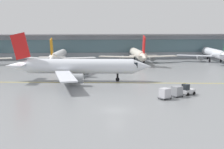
{
  "coord_description": "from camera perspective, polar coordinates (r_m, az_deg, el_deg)",
  "views": [
    {
      "loc": [
        -4.27,
        -45.53,
        12.77
      ],
      "look_at": [
        0.75,
        16.28,
        3.0
      ],
      "focal_mm": 49.43,
      "sensor_mm": 36.0,
      "label": 1
    }
  ],
  "objects": [
    {
      "name": "baggage_tug",
      "position": [
        59.55,
        13.78,
        -2.81
      ],
      "size": [
        2.95,
        2.57,
        2.1
      ],
      "rotation": [
        0.0,
        0.0,
        0.54
      ],
      "color": "silver",
      "rests_on": "ground_plane"
    },
    {
      "name": "terminal_concourse",
      "position": [
        125.54,
        -2.69,
        5.36
      ],
      "size": [
        219.37,
        11.0,
        9.6
      ],
      "color": "#8C939E",
      "rests_on": "ground_plane"
    },
    {
      "name": "gate_airplane_4",
      "position": [
        118.24,
        18.41,
        3.74
      ],
      "size": [
        27.59,
        29.82,
        9.87
      ],
      "rotation": [
        0.0,
        0.0,
        1.47
      ],
      "color": "silver",
      "rests_on": "ground_plane"
    },
    {
      "name": "taxiway_centreline_stripe",
      "position": [
        70.73,
        -5.82,
        -1.49
      ],
      "size": [
        109.36,
        12.58,
        0.01
      ],
      "primitive_type": "cube",
      "rotation": [
        0.0,
        0.0,
        -0.11
      ],
      "color": "yellow",
      "rests_on": "ground_plane"
    },
    {
      "name": "cargo_dolly_trailing",
      "position": [
        55.21,
        9.75,
        -3.43
      ],
      "size": [
        2.62,
        2.45,
        1.94
      ],
      "rotation": [
        0.0,
        0.0,
        0.54
      ],
      "color": "#595B60",
      "rests_on": "ground_plane"
    },
    {
      "name": "ground_plane",
      "position": [
        47.48,
        0.7,
        -6.65
      ],
      "size": [
        400.0,
        400.0,
        0.0
      ],
      "primitive_type": "plane",
      "color": "gray"
    },
    {
      "name": "gate_airplane_2",
      "position": [
        107.16,
        -9.92,
        3.47
      ],
      "size": [
        25.87,
        27.92,
        9.24
      ],
      "rotation": [
        0.0,
        0.0,
        1.49
      ],
      "color": "white",
      "rests_on": "ground_plane"
    },
    {
      "name": "taxiing_regional_jet",
      "position": [
        72.23,
        -6.18,
        1.46
      ],
      "size": [
        34.38,
        31.77,
        11.38
      ],
      "rotation": [
        0.0,
        0.0,
        -0.11
      ],
      "color": "silver",
      "rests_on": "ground_plane"
    },
    {
      "name": "gate_airplane_3",
      "position": [
        109.43,
        4.77,
        3.78
      ],
      "size": [
        27.81,
        29.79,
        9.9
      ],
      "rotation": [
        0.0,
        0.0,
        1.57
      ],
      "color": "silver",
      "rests_on": "ground_plane"
    },
    {
      "name": "cargo_dolly_lead",
      "position": [
        57.41,
        11.92,
        -3.02
      ],
      "size": [
        2.62,
        2.45,
        1.94
      ],
      "rotation": [
        0.0,
        0.0,
        0.54
      ],
      "color": "#595B60",
      "rests_on": "ground_plane"
    }
  ]
}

